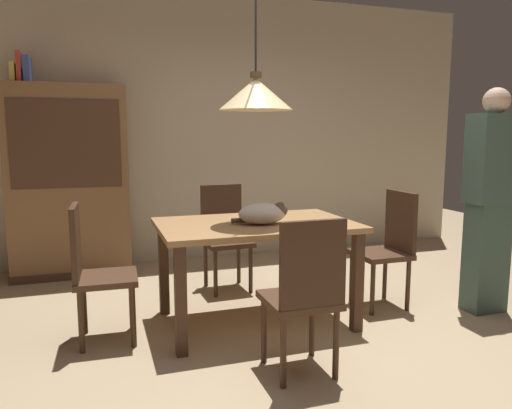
% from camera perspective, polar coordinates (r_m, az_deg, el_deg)
% --- Properties ---
extents(ground, '(10.00, 10.00, 0.00)m').
position_cam_1_polar(ground, '(3.28, 5.22, -16.72)').
color(ground, tan).
extents(back_wall, '(6.40, 0.10, 2.90)m').
position_cam_1_polar(back_wall, '(5.50, -5.79, 8.88)').
color(back_wall, beige).
rests_on(back_wall, ground).
extents(dining_table, '(1.40, 0.90, 0.75)m').
position_cam_1_polar(dining_table, '(3.54, -0.03, -3.71)').
color(dining_table, '#A87A4C').
rests_on(dining_table, ground).
extents(chair_near_front, '(0.40, 0.40, 0.93)m').
position_cam_1_polar(chair_near_front, '(2.78, 5.75, -10.01)').
color(chair_near_front, '#472D1E').
rests_on(chair_near_front, ground).
extents(chair_right_side, '(0.40, 0.40, 0.93)m').
position_cam_1_polar(chair_right_side, '(4.06, 15.31, -4.44)').
color(chair_right_side, '#472D1E').
rests_on(chair_right_side, ground).
extents(chair_far_back, '(0.42, 0.42, 0.93)m').
position_cam_1_polar(chair_far_back, '(4.39, -3.68, -3.22)').
color(chair_far_back, '#472D1E').
rests_on(chair_far_back, ground).
extents(chair_left_side, '(0.42, 0.42, 0.93)m').
position_cam_1_polar(chair_left_side, '(3.41, -18.52, -7.01)').
color(chair_left_side, '#472D1E').
rests_on(chair_left_side, ground).
extents(cat_sleeping, '(0.39, 0.25, 0.16)m').
position_cam_1_polar(cat_sleeping, '(3.44, 0.92, -1.05)').
color(cat_sleeping, beige).
rests_on(cat_sleeping, dining_table).
extents(pendant_lamp, '(0.52, 0.52, 1.30)m').
position_cam_1_polar(pendant_lamp, '(3.48, -0.03, 12.87)').
color(pendant_lamp, beige).
extents(hutch_bookcase, '(1.12, 0.45, 1.85)m').
position_cam_1_polar(hutch_bookcase, '(5.07, -21.01, 2.10)').
color(hutch_bookcase, brown).
rests_on(hutch_bookcase, ground).
extents(book_yellow_short, '(0.04, 0.20, 0.18)m').
position_cam_1_polar(book_yellow_short, '(5.11, -26.56, 13.64)').
color(book_yellow_short, gold).
rests_on(book_yellow_short, hutch_bookcase).
extents(book_red_tall, '(0.04, 0.22, 0.28)m').
position_cam_1_polar(book_red_tall, '(5.11, -25.95, 14.25)').
color(book_red_tall, '#B73833').
rests_on(book_red_tall, hutch_bookcase).
extents(book_blue_wide, '(0.06, 0.24, 0.24)m').
position_cam_1_polar(book_blue_wide, '(5.10, -25.21, 14.08)').
color(book_blue_wide, '#384C93').
rests_on(book_blue_wide, hutch_bookcase).
extents(person_standing, '(0.36, 0.22, 1.73)m').
position_cam_1_polar(person_standing, '(4.14, 25.71, 0.40)').
color(person_standing, '#3D564C').
rests_on(person_standing, ground).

